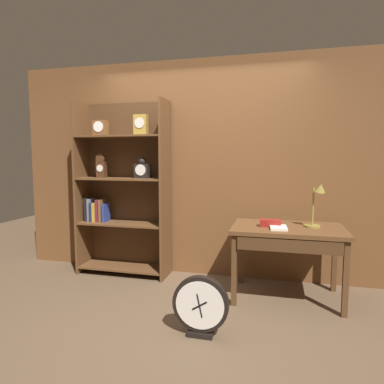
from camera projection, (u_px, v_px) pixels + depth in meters
ground_plane at (170, 323)px, 2.93m from camera, size 10.00×10.00×0.00m
back_wood_panel at (203, 169)px, 4.08m from camera, size 4.80×0.05×2.60m
bookshelf at (122, 190)px, 4.14m from camera, size 1.12×0.38×2.11m
workbench at (288, 236)px, 3.38m from camera, size 1.10×0.72×0.74m
desk_lamp at (317, 203)px, 3.33m from camera, size 0.20×0.20×0.45m
toolbox_small at (270, 223)px, 3.40m from camera, size 0.21×0.10×0.07m
open_repair_manual at (278, 228)px, 3.30m from camera, size 0.18×0.23×0.02m
round_clock_large at (201, 306)px, 2.70m from camera, size 0.46×0.11×0.50m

